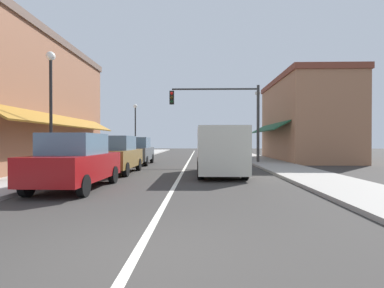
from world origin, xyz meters
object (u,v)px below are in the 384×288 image
object	(u,v)px
van_in_lane	(220,150)
street_lamp_right_mid	(258,114)
street_lamp_left_near	(51,94)
parked_car_nearest_left	(76,162)
parked_car_third_left	(137,151)
street_lamp_left_far	(135,122)
parked_car_second_left	(116,155)
traffic_signal_mast_arm	(225,109)

from	to	relation	value
van_in_lane	street_lamp_right_mid	distance (m)	8.26
van_in_lane	street_lamp_left_near	xyz separation A→B (m)	(-6.81, -1.73, 2.25)
parked_car_nearest_left	van_in_lane	world-z (taller)	van_in_lane
parked_car_nearest_left	street_lamp_right_mid	distance (m)	14.12
parked_car_nearest_left	parked_car_third_left	distance (m)	10.05
van_in_lane	street_lamp_left_far	xyz separation A→B (m)	(-6.91, 14.30, 2.18)
parked_car_second_left	street_lamp_left_far	distance (m)	14.12
parked_car_third_left	street_lamp_left_near	bearing A→B (deg)	-104.88
van_in_lane	traffic_signal_mast_arm	bearing A→B (deg)	82.23
traffic_signal_mast_arm	street_lamp_left_near	xyz separation A→B (m)	(-7.65, -8.59, -0.31)
street_lamp_left_near	street_lamp_left_far	bearing A→B (deg)	90.35
street_lamp_left_far	street_lamp_left_near	bearing A→B (deg)	-89.65
van_in_lane	street_lamp_left_far	distance (m)	16.03
van_in_lane	parked_car_third_left	bearing A→B (deg)	129.21
parked_car_nearest_left	traffic_signal_mast_arm	world-z (taller)	traffic_signal_mast_arm
street_lamp_left_near	traffic_signal_mast_arm	bearing A→B (deg)	48.32
parked_car_nearest_left	street_lamp_left_far	world-z (taller)	street_lamp_left_far
parked_car_second_left	street_lamp_left_near	world-z (taller)	street_lamp_left_near
parked_car_third_left	street_lamp_left_far	bearing A→B (deg)	101.28
parked_car_third_left	parked_car_nearest_left	bearing A→B (deg)	-90.69
street_lamp_left_near	street_lamp_left_far	world-z (taller)	street_lamp_left_near
van_in_lane	traffic_signal_mast_arm	world-z (taller)	traffic_signal_mast_arm
parked_car_nearest_left	street_lamp_left_far	bearing A→B (deg)	97.02
parked_car_nearest_left	parked_car_third_left	xyz separation A→B (m)	(-0.16, 10.05, 0.00)
street_lamp_left_near	van_in_lane	bearing A→B (deg)	14.27
traffic_signal_mast_arm	street_lamp_left_near	size ratio (longest dim) A/B	1.20
van_in_lane	street_lamp_left_near	world-z (taller)	street_lamp_left_near
traffic_signal_mast_arm	street_lamp_right_mid	xyz separation A→B (m)	(2.25, 0.46, -0.34)
street_lamp_left_far	parked_car_second_left	bearing A→B (deg)	-81.49
parked_car_nearest_left	parked_car_second_left	size ratio (longest dim) A/B	1.00
traffic_signal_mast_arm	street_lamp_right_mid	size ratio (longest dim) A/B	1.21
parked_car_second_left	street_lamp_left_near	xyz separation A→B (m)	(-1.96, -2.28, 2.52)
parked_car_second_left	parked_car_third_left	world-z (taller)	same
parked_car_second_left	parked_car_third_left	size ratio (longest dim) A/B	0.99
parked_car_third_left	traffic_signal_mast_arm	xyz separation A→B (m)	(5.84, 0.91, 2.83)
parked_car_nearest_left	street_lamp_left_near	xyz separation A→B (m)	(-1.97, 2.36, 2.52)
street_lamp_right_mid	street_lamp_left_near	bearing A→B (deg)	-137.55
parked_car_third_left	traffic_signal_mast_arm	bearing A→B (deg)	7.20
parked_car_second_left	traffic_signal_mast_arm	world-z (taller)	traffic_signal_mast_arm
parked_car_second_left	street_lamp_right_mid	distance (m)	10.73
parked_car_nearest_left	street_lamp_left_far	size ratio (longest dim) A/B	0.83
street_lamp_right_mid	street_lamp_left_far	size ratio (longest dim) A/B	1.01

